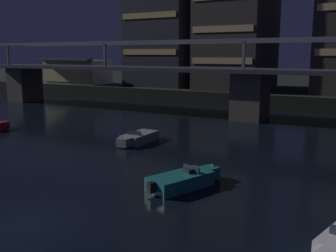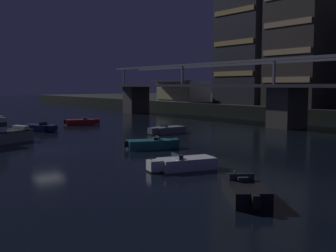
% 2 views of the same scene
% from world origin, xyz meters
% --- Properties ---
extents(ground_plane, '(400.00, 400.00, 0.00)m').
position_xyz_m(ground_plane, '(0.00, 0.00, 0.00)').
color(ground_plane, black).
extents(far_riverbank, '(240.00, 80.00, 2.20)m').
position_xyz_m(far_riverbank, '(0.00, 81.59, 1.10)').
color(far_riverbank, black).
rests_on(far_riverbank, ground).
extents(river_bridge, '(82.91, 6.40, 9.38)m').
position_xyz_m(river_bridge, '(0.00, 33.58, 4.41)').
color(river_bridge, '#4C4944').
rests_on(river_bridge, ground).
extents(tower_west_tall, '(10.10, 13.26, 23.24)m').
position_xyz_m(tower_west_tall, '(-7.32, 49.16, 13.67)').
color(tower_west_tall, '#38332D').
rests_on(tower_west_tall, far_riverbank).
extents(waterfront_pavilion, '(12.40, 7.40, 4.70)m').
position_xyz_m(waterfront_pavilion, '(-37.68, 45.49, 4.44)').
color(waterfront_pavilion, '#B2AD9E').
rests_on(waterfront_pavilion, far_riverbank).
extents(speedboat_mid_left, '(3.09, 5.08, 1.16)m').
position_xyz_m(speedboat_mid_left, '(4.06, 8.32, 0.41)').
color(speedboat_mid_left, '#196066').
rests_on(speedboat_mid_left, ground).
extents(speedboat_mid_center, '(1.87, 5.20, 1.16)m').
position_xyz_m(speedboat_mid_center, '(-4.74, 16.75, 0.41)').
color(speedboat_mid_center, gray).
rests_on(speedboat_mid_center, ground).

